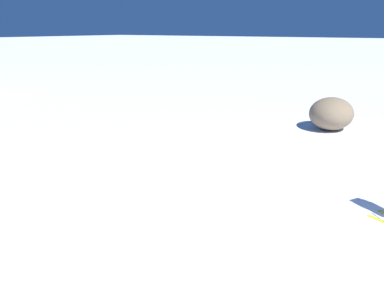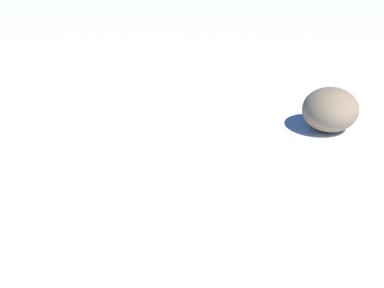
# 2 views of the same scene
# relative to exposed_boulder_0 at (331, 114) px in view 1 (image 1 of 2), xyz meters

# --- Properties ---
(exposed_boulder_0) EXTENTS (1.77, 1.50, 1.15)m
(exposed_boulder_0) POSITION_rel_exposed_boulder_0_xyz_m (0.00, 0.00, 0.00)
(exposed_boulder_0) COLOR #7A664C
(exposed_boulder_0) RESTS_ON ground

